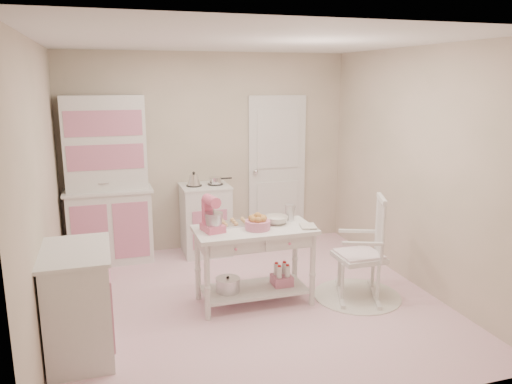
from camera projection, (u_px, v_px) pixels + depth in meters
room_shell at (250, 144)px, 4.81m from camera, size 3.84×3.84×2.62m
door at (277, 169)px, 6.97m from camera, size 0.82×0.05×2.04m
hutch at (107, 181)px, 6.11m from camera, size 1.06×0.50×2.08m
stove at (206, 219)px, 6.54m from camera, size 0.62×0.57×0.92m
base_cabinet at (79, 303)px, 4.10m from camera, size 0.54×0.84×0.92m
lace_rug at (357, 296)px, 5.30m from camera, size 0.92×0.92×0.01m
rocking_chair at (359, 247)px, 5.18m from camera, size 0.71×0.85×1.10m
work_table at (254, 266)px, 5.08m from camera, size 1.20×0.60×0.80m
stand_mixer at (212, 214)px, 4.85m from camera, size 0.26×0.32×0.34m
cookie_tray at (235, 224)px, 5.12m from camera, size 0.34×0.24×0.02m
bread_basket at (258, 225)px, 4.94m from camera, size 0.25×0.25×0.09m
mixing_bowl at (276, 220)px, 5.13m from camera, size 0.25×0.25×0.08m
metal_pitcher at (290, 212)px, 5.25m from camera, size 0.10×0.10×0.17m
recipe_book at (301, 226)px, 5.01m from camera, size 0.19×0.23×0.02m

